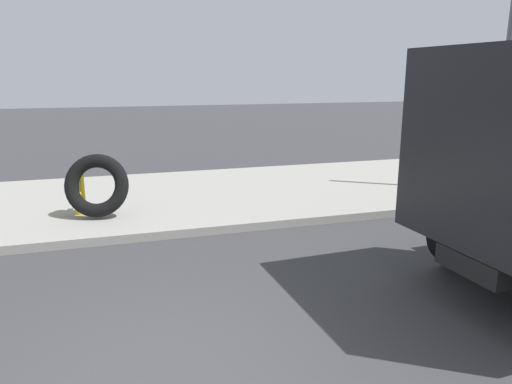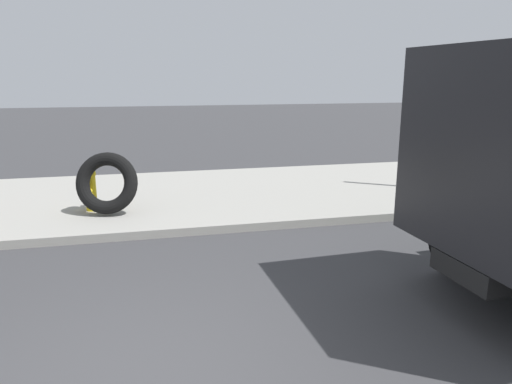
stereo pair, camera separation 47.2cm
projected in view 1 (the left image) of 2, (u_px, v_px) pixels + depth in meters
The scene contains 4 objects.
sidewalk_curb at pixel (131, 201), 10.18m from camera, with size 36.00×5.00×0.15m, color #99968E.
fire_hydrant at pixel (79, 190), 8.87m from camera, with size 0.24×0.54×0.84m.
loose_tire at pixel (97, 186), 8.65m from camera, with size 1.16×1.16×0.25m, color black.
street_light_pole at pixel (507, 58), 10.09m from camera, with size 0.12×0.12×5.78m, color #595B5E.
Camera 1 is at (-0.34, -3.69, 2.69)m, focal length 33.52 mm.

